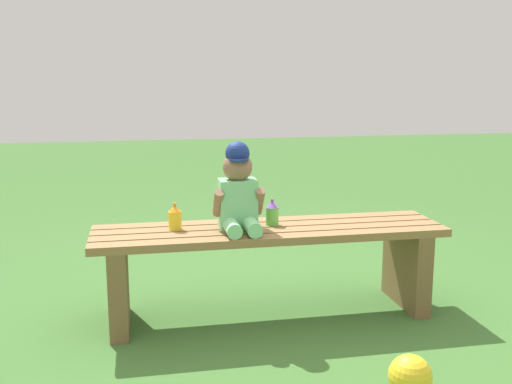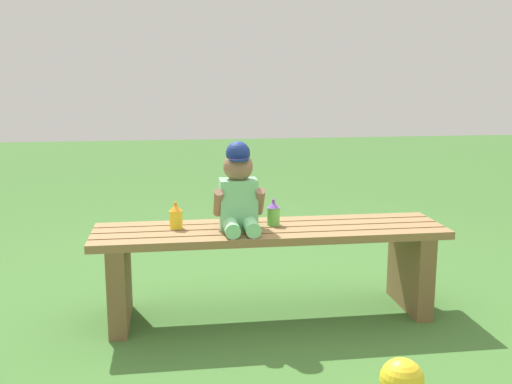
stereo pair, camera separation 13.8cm
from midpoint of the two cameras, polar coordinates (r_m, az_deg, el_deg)
ground_plane at (r=2.95m, az=2.68°, el=-11.53°), size 16.00×16.00×0.00m
park_bench at (r=2.85m, az=2.73°, el=-6.03°), size 1.63×0.40×0.43m
child_figure at (r=2.74m, az=-0.21°, el=0.05°), size 0.23×0.27×0.40m
sippy_cup_left at (r=2.79m, az=-6.20°, el=-2.29°), size 0.06×0.06×0.12m
sippy_cup_right at (r=2.84m, az=3.06°, el=-2.00°), size 0.06×0.06×0.12m
toy_ball at (r=2.28m, az=15.42°, el=-16.83°), size 0.16×0.16×0.16m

